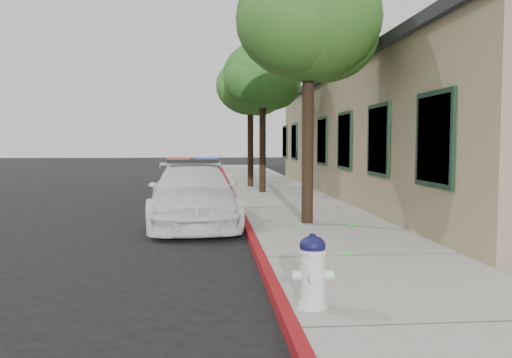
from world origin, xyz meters
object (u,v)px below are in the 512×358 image
object	(u,v)px
fire_hydrant	(312,271)
street_tree_far	(251,89)
street_tree_near	(309,25)
police_car	(193,194)
street_tree_mid	(263,79)
clapboard_building	(433,136)

from	to	relation	value
fire_hydrant	street_tree_far	bearing A→B (deg)	89.69
street_tree_far	street_tree_near	bearing A→B (deg)	-87.22
police_car	street_tree_mid	world-z (taller)	street_tree_mid
fire_hydrant	street_tree_near	distance (m)	6.95
police_car	street_tree_mid	bearing A→B (deg)	66.40
street_tree_near	street_tree_far	world-z (taller)	street_tree_near
street_tree_mid	street_tree_far	world-z (taller)	street_tree_mid
street_tree_near	street_tree_far	bearing A→B (deg)	92.78
clapboard_building	street_tree_mid	size ratio (longest dim) A/B	3.95
fire_hydrant	street_tree_far	world-z (taller)	street_tree_far
clapboard_building	police_car	world-z (taller)	clapboard_building
clapboard_building	police_car	bearing A→B (deg)	-148.93
clapboard_building	street_tree_mid	bearing A→B (deg)	165.52
police_car	street_tree_near	bearing A→B (deg)	-25.39
clapboard_building	street_tree_near	size ratio (longest dim) A/B	3.69
clapboard_building	street_tree_far	bearing A→B (deg)	146.48
clapboard_building	fire_hydrant	distance (m)	13.15
police_car	street_tree_far	world-z (taller)	street_tree_far
clapboard_building	street_tree_far	size ratio (longest dim) A/B	4.06
clapboard_building	street_tree_near	bearing A→B (deg)	-132.86
clapboard_building	fire_hydrant	bearing A→B (deg)	-119.06
police_car	street_tree_near	distance (m)	4.56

